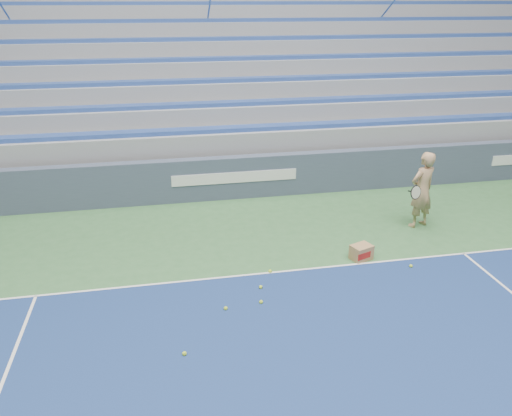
# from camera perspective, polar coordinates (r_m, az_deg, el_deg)

# --- Properties ---
(sponsor_barrier) EXTENTS (30.00, 0.32, 1.10)m
(sponsor_barrier) POSITION_cam_1_polar(r_m,az_deg,el_deg) (12.87, -2.51, 3.52)
(sponsor_barrier) COLOR #3E495F
(sponsor_barrier) RESTS_ON ground
(bleachers) EXTENTS (31.00, 9.15, 7.30)m
(bleachers) POSITION_cam_1_polar(r_m,az_deg,el_deg) (17.99, -5.47, 14.94)
(bleachers) COLOR gray
(bleachers) RESTS_ON ground
(tennis_player) EXTENTS (0.97, 0.92, 1.75)m
(tennis_player) POSITION_cam_1_polar(r_m,az_deg,el_deg) (11.68, 18.44, 1.98)
(tennis_player) COLOR tan
(tennis_player) RESTS_ON ground
(ball_box) EXTENTS (0.48, 0.43, 0.30)m
(ball_box) POSITION_cam_1_polar(r_m,az_deg,el_deg) (10.16, 11.95, -4.97)
(ball_box) COLOR #9F774C
(ball_box) RESTS_ON ground
(tennis_ball_0) EXTENTS (0.07, 0.07, 0.07)m
(tennis_ball_0) POSITION_cam_1_polar(r_m,az_deg,el_deg) (8.64, 0.58, -10.69)
(tennis_ball_0) COLOR #BEE22E
(tennis_ball_0) RESTS_ON ground
(tennis_ball_1) EXTENTS (0.07, 0.07, 0.07)m
(tennis_ball_1) POSITION_cam_1_polar(r_m,az_deg,el_deg) (7.63, -8.18, -16.15)
(tennis_ball_1) COLOR #BEE22E
(tennis_ball_1) RESTS_ON ground
(tennis_ball_2) EXTENTS (0.07, 0.07, 0.07)m
(tennis_ball_2) POSITION_cam_1_polar(r_m,az_deg,el_deg) (8.50, -3.49, -11.38)
(tennis_ball_2) COLOR #BEE22E
(tennis_ball_2) RESTS_ON ground
(tennis_ball_3) EXTENTS (0.07, 0.07, 0.07)m
(tennis_ball_3) POSITION_cam_1_polar(r_m,az_deg,el_deg) (9.04, 0.54, -9.03)
(tennis_ball_3) COLOR #BEE22E
(tennis_ball_3) RESTS_ON ground
(tennis_ball_4) EXTENTS (0.07, 0.07, 0.07)m
(tennis_ball_4) POSITION_cam_1_polar(r_m,az_deg,el_deg) (9.52, 1.62, -7.24)
(tennis_ball_4) COLOR #BEE22E
(tennis_ball_4) RESTS_ON ground
(tennis_ball_5) EXTENTS (0.07, 0.07, 0.07)m
(tennis_ball_5) POSITION_cam_1_polar(r_m,az_deg,el_deg) (10.14, 17.29, -6.35)
(tennis_ball_5) COLOR #BEE22E
(tennis_ball_5) RESTS_ON ground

